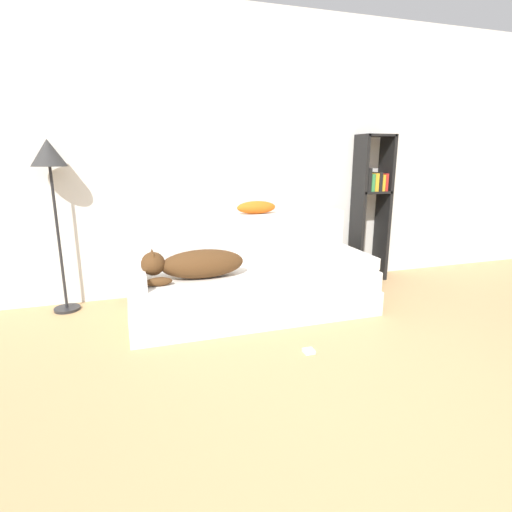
{
  "coord_description": "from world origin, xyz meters",
  "views": [
    {
      "loc": [
        -1.21,
        -1.37,
        1.34
      ],
      "look_at": [
        -0.23,
        1.69,
        0.53
      ],
      "focal_mm": 28.0,
      "sensor_mm": 36.0,
      "label": 1
    }
  ],
  "objects": [
    {
      "name": "wall_back",
      "position": [
        0.0,
        2.54,
        1.35
      ],
      "size": [
        7.83,
        0.06,
        2.7
      ],
      "color": "silver",
      "rests_on": "ground_plane"
    },
    {
      "name": "laptop",
      "position": [
        -0.1,
        1.75,
        0.39
      ],
      "size": [
        0.3,
        0.2,
        0.02
      ],
      "rotation": [
        0.0,
        0.0,
        -0.04
      ],
      "color": "silver",
      "rests_on": "couch"
    },
    {
      "name": "floor_lamp",
      "position": [
        -1.8,
        2.34,
        1.26
      ],
      "size": [
        0.28,
        0.28,
        1.47
      ],
      "color": "#232326",
      "rests_on": "ground_plane"
    },
    {
      "name": "bookshelf",
      "position": [
        1.29,
        2.36,
        0.89
      ],
      "size": [
        0.36,
        0.26,
        1.56
      ],
      "color": "black",
      "rests_on": "ground_plane"
    },
    {
      "name": "couch_arm_right",
      "position": [
        0.73,
        1.78,
        0.44
      ],
      "size": [
        0.15,
        0.66,
        0.1
      ],
      "color": "silver",
      "rests_on": "couch"
    },
    {
      "name": "couch",
      "position": [
        -0.23,
        1.79,
        0.19
      ],
      "size": [
        2.08,
        0.85,
        0.38
      ],
      "color": "silver",
      "rests_on": "ground_plane"
    },
    {
      "name": "couch_arm_left",
      "position": [
        -1.2,
        1.78,
        0.44
      ],
      "size": [
        0.15,
        0.66,
        0.1
      ],
      "color": "silver",
      "rests_on": "couch"
    },
    {
      "name": "couch_backrest",
      "position": [
        -0.23,
        2.14,
        0.6
      ],
      "size": [
        2.04,
        0.15,
        0.44
      ],
      "color": "silver",
      "rests_on": "couch"
    },
    {
      "name": "throw_pillow",
      "position": [
        -0.09,
        2.13,
        0.88
      ],
      "size": [
        0.37,
        0.14,
        0.12
      ],
      "color": "orange",
      "rests_on": "couch_backrest"
    },
    {
      "name": "power_adapter",
      "position": [
        -0.08,
        0.95,
        0.01
      ],
      "size": [
        0.07,
        0.07,
        0.02
      ],
      "color": "silver",
      "rests_on": "ground_plane"
    },
    {
      "name": "ground_plane",
      "position": [
        0.0,
        0.0,
        0.0
      ],
      "size": [
        20.0,
        20.0,
        0.0
      ],
      "primitive_type": "plane",
      "color": "tan"
    },
    {
      "name": "dog",
      "position": [
        -0.74,
        1.71,
        0.5
      ],
      "size": [
        0.81,
        0.28,
        0.26
      ],
      "color": "#513319",
      "rests_on": "couch"
    }
  ]
}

